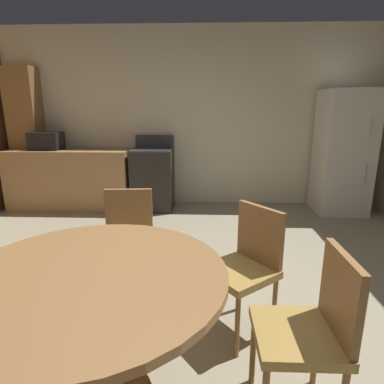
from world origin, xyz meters
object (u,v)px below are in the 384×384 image
(oven_range, at_px, (153,178))
(chair_north, at_px, (128,237))
(refrigerator, at_px, (343,153))
(dining_table, at_px, (93,301))
(chair_east, at_px, (312,326))
(microwave, at_px, (46,141))
(chair_northeast, at_px, (247,262))

(oven_range, relative_size, chair_north, 1.26)
(refrigerator, bearing_deg, dining_table, -126.83)
(chair_east, bearing_deg, chair_north, -42.81)
(refrigerator, distance_m, microwave, 4.38)
(microwave, relative_size, chair_north, 0.51)
(oven_range, distance_m, chair_northeast, 2.98)
(chair_north, bearing_deg, oven_range, 179.75)
(chair_east, relative_size, chair_north, 1.00)
(refrigerator, height_order, microwave, refrigerator)
(chair_east, xyz_separation_m, chair_north, (-1.12, 1.03, 0.00))
(oven_range, height_order, refrigerator, refrigerator)
(oven_range, bearing_deg, dining_table, -85.72)
(chair_northeast, bearing_deg, oven_range, -107.37)
(oven_range, bearing_deg, chair_east, -69.31)
(microwave, distance_m, chair_east, 4.51)
(dining_table, bearing_deg, chair_north, 94.45)
(refrigerator, relative_size, dining_table, 1.38)
(oven_range, relative_size, dining_table, 0.86)
(oven_range, distance_m, chair_north, 2.40)
(chair_northeast, bearing_deg, chair_north, -61.97)
(refrigerator, distance_m, chair_north, 3.52)
(dining_table, xyz_separation_m, chair_northeast, (0.81, 0.64, -0.11))
(chair_east, bearing_deg, oven_range, -69.38)
(dining_table, bearing_deg, oven_range, 94.28)
(refrigerator, height_order, dining_table, refrigerator)
(oven_range, height_order, chair_northeast, oven_range)
(chair_northeast, xyz_separation_m, chair_north, (-0.89, 0.39, 0.00))
(dining_table, height_order, chair_east, chair_east)
(dining_table, distance_m, chair_east, 1.04)
(refrigerator, distance_m, dining_table, 4.22)
(oven_range, bearing_deg, microwave, -179.87)
(refrigerator, xyz_separation_m, chair_east, (-1.49, -3.37, -0.38))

